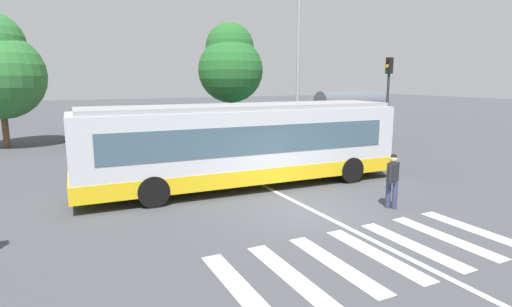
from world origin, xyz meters
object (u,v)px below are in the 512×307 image
Objects in this scene: parked_car_charcoal at (174,129)px; background_tree_right at (230,64)px; parked_car_black at (213,126)px; twin_arm_street_lamp at (298,43)px; parked_car_red at (87,132)px; traffic_light_far_corner at (388,89)px; city_transit_bus at (244,145)px; parked_car_teal at (247,124)px; parked_car_white at (130,130)px; pedestrian_crossing_street at (393,178)px; bus_stop_shelter at (350,104)px.

parked_car_charcoal is 7.19m from background_tree_right.
parked_car_black is 8.24m from twin_arm_street_lamp.
twin_arm_street_lamp is at bearing -36.69° from parked_car_charcoal.
traffic_light_far_corner is (15.42, -9.23, 2.69)m from parked_car_red.
twin_arm_street_lamp is (-3.71, 3.74, 2.69)m from traffic_light_far_corner.
parked_car_red is at bearing 108.46° from city_transit_bus.
parked_car_teal is 0.57× the size of background_tree_right.
twin_arm_street_lamp is (9.13, -5.55, 5.37)m from parked_car_white.
city_transit_bus reaches higher than parked_car_teal.
traffic_light_far_corner reaches higher than pedestrian_crossing_street.
parked_car_black is 0.99× the size of parked_car_teal.
parked_car_black is at bearing -135.61° from background_tree_right.
traffic_light_far_corner is 0.51× the size of twin_arm_street_lamp.
traffic_light_far_corner is at bearing -40.07° from parked_car_charcoal.
city_transit_bus is at bearing -71.54° from parked_car_red.
city_transit_bus is 12.78m from parked_car_charcoal.
pedestrian_crossing_street is 11.98m from traffic_light_far_corner.
traffic_light_far_corner reaches higher than city_transit_bus.
parked_car_teal is 7.70m from twin_arm_street_lamp.
parked_car_white is 11.96m from twin_arm_street_lamp.
pedestrian_crossing_street is at bearing -98.40° from background_tree_right.
twin_arm_street_lamp is (11.72, -5.49, 5.37)m from parked_car_red.
bus_stop_shelter is (13.01, -5.81, 1.65)m from parked_car_white.
bus_stop_shelter is (4.79, -5.71, 1.65)m from parked_car_teal.
parked_car_teal is 0.96× the size of bus_stop_shelter.
traffic_light_far_corner is at bearing -65.41° from background_tree_right.
background_tree_right is (2.28, 2.23, 4.38)m from parked_car_black.
parked_car_red is 1.01× the size of parked_car_teal.
parked_car_charcoal is 11.67m from bus_stop_shelter.
parked_car_charcoal is (5.23, -0.65, 0.00)m from parked_car_red.
bus_stop_shelter is (0.17, 3.48, -1.03)m from traffic_light_far_corner.
background_tree_right is at bearing 114.59° from traffic_light_far_corner.
traffic_light_far_corner is 3.63m from bus_stop_shelter.
parked_car_white is at bearing 97.96° from city_transit_bus.
parked_car_teal is at bearing -76.70° from background_tree_right.
parked_car_charcoal is 0.99× the size of parked_car_teal.
parked_car_teal is at bearing 64.59° from city_transit_bus.
parked_car_white is 0.96× the size of bus_stop_shelter.
parked_car_teal is at bearing -0.74° from parked_car_white.
parked_car_red is (-7.46, 17.83, -0.20)m from pedestrian_crossing_street.
bus_stop_shelter is at bearing -55.38° from background_tree_right.
parked_car_red is at bearing -169.99° from background_tree_right.
bus_stop_shelter is at bearing -24.07° from parked_car_white.
pedestrian_crossing_street is 0.38× the size of parked_car_black.
parked_car_black is at bearing 74.44° from city_transit_bus.
bus_stop_shelter is (10.37, -5.10, 1.65)m from parked_car_charcoal.
parked_car_white is at bearing 1.33° from parked_car_red.
parked_car_teal is at bearing 130.02° from bus_stop_shelter.
parked_car_teal is 4.79m from background_tree_right.
traffic_light_far_corner is (12.83, -9.29, 2.69)m from parked_car_white.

